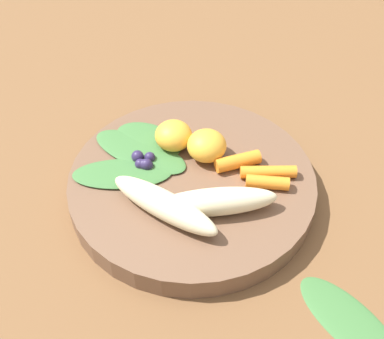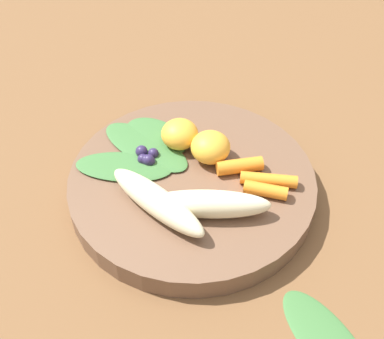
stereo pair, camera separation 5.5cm
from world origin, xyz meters
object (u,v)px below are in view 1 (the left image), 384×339
bowl (192,184)px  banana_peeled_left (215,202)px  banana_peeled_right (164,205)px  orange_segment_near (174,135)px  kale_leaf_stray (350,320)px

bowl → banana_peeled_left: size_ratio=2.15×
bowl → banana_peeled_left: bearing=-143.3°
bowl → banana_peeled_right: (-0.06, 0.02, 0.03)m
orange_segment_near → kale_leaf_stray: orange_segment_near is taller
kale_leaf_stray → banana_peeled_right: bearing=-158.8°
orange_segment_near → banana_peeled_left: bearing=-143.9°
banana_peeled_right → bowl: bearing=97.7°
banana_peeled_left → orange_segment_near: (0.09, 0.07, 0.00)m
banana_peeled_right → orange_segment_near: size_ratio=2.94×
banana_peeled_right → kale_leaf_stray: bearing=3.5°
orange_segment_near → kale_leaf_stray: bearing=-129.7°
bowl → banana_peeled_right: size_ratio=2.15×
bowl → orange_segment_near: 0.06m
banana_peeled_left → orange_segment_near: orange_segment_near is taller
bowl → kale_leaf_stray: bowl is taller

